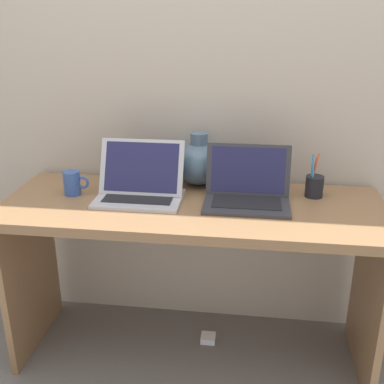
{
  "coord_description": "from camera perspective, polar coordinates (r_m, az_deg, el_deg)",
  "views": [
    {
      "loc": [
        0.24,
        -1.8,
        1.51
      ],
      "look_at": [
        0.0,
        0.0,
        0.81
      ],
      "focal_mm": 44.49,
      "sensor_mm": 36.0,
      "label": 1
    }
  ],
  "objects": [
    {
      "name": "laptop_right",
      "position": [
        1.97,
        6.64,
        0.42
      ],
      "size": [
        0.35,
        0.24,
        0.23
      ],
      "color": "#333338",
      "rests_on": "desk"
    },
    {
      "name": "pen_cup",
      "position": [
        2.09,
        14.44,
        0.76
      ],
      "size": [
        0.08,
        0.08,
        0.19
      ],
      "color": "black",
      "rests_on": "desk"
    },
    {
      "name": "laptop_left",
      "position": [
        2.01,
        -6.23,
        0.96
      ],
      "size": [
        0.36,
        0.25,
        0.24
      ],
      "color": "#B2B2B7",
      "rests_on": "desk"
    },
    {
      "name": "ground_plane",
      "position": [
        2.36,
        0.0,
        -18.59
      ],
      "size": [
        6.0,
        6.0,
        0.0
      ],
      "primitive_type": "plane",
      "color": "slate"
    },
    {
      "name": "coffee_mug",
      "position": [
        2.1,
        -14.11,
        1.05
      ],
      "size": [
        0.11,
        0.07,
        0.1
      ],
      "color": "#335199",
      "rests_on": "desk"
    },
    {
      "name": "desk",
      "position": [
        2.03,
        0.0,
        -5.49
      ],
      "size": [
        1.59,
        0.6,
        0.76
      ],
      "color": "olive",
      "rests_on": "ground"
    },
    {
      "name": "back_wall",
      "position": [
        2.17,
        1.2,
        12.94
      ],
      "size": [
        4.4,
        0.04,
        2.4
      ],
      "primitive_type": "cube",
      "color": "#BCAD99",
      "rests_on": "ground"
    },
    {
      "name": "green_vase",
      "position": [
        2.15,
        0.83,
        3.52
      ],
      "size": [
        0.22,
        0.22,
        0.24
      ],
      "color": "slate",
      "rests_on": "desk"
    },
    {
      "name": "power_brick",
      "position": [
        2.42,
        1.94,
        -17.1
      ],
      "size": [
        0.07,
        0.07,
        0.03
      ],
      "primitive_type": "cube",
      "color": "white",
      "rests_on": "ground"
    }
  ]
}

